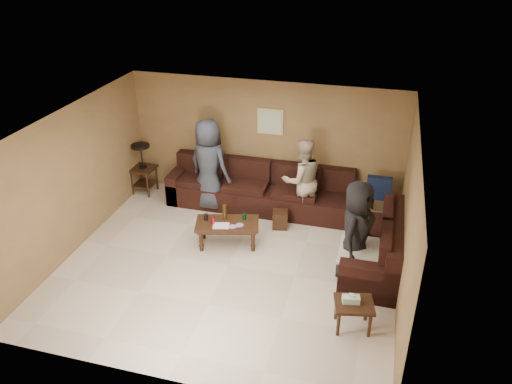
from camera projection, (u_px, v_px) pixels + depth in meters
room at (226, 177)px, 7.64m from camera, size 5.60×5.50×2.50m
sectional_sofa at (294, 211)px, 9.38m from camera, size 4.65×2.90×0.97m
coffee_table at (227, 225)px, 8.80m from camera, size 1.21×0.81×0.74m
end_table_left at (143, 168)px, 10.49m from camera, size 0.51×0.51×1.09m
side_table_right at (353, 306)px, 6.94m from camera, size 0.62×0.54×0.59m
waste_bin at (280, 219)px, 9.42m from camera, size 0.33×0.33×0.33m
wall_art at (270, 122)px, 9.71m from camera, size 0.52×0.04×0.52m
person_left at (209, 165)px, 9.78m from camera, size 1.06×0.87×1.86m
person_middle at (302, 180)px, 9.43m from camera, size 1.00×0.94×1.64m
person_right at (356, 232)px, 7.77m from camera, size 0.74×0.95×1.71m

